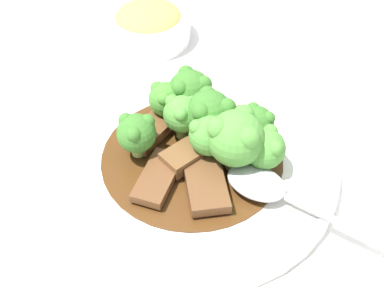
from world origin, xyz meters
TOP-DOWN VIEW (x-y plane):
  - ground_plane at (0.00, 0.00)m, footprint 4.00×4.00m
  - main_plate at (0.00, 0.00)m, footprint 0.29×0.29m
  - beef_strip_0 at (0.01, 0.05)m, footprint 0.05×0.07m
  - beef_strip_1 at (0.05, 0.00)m, footprint 0.03×0.06m
  - beef_strip_2 at (0.00, 0.01)m, footprint 0.04×0.05m
  - beef_strip_3 at (-0.02, -0.05)m, footprint 0.03×0.05m
  - beef_strip_4 at (-0.04, 0.03)m, footprint 0.07×0.07m
  - broccoli_floret_0 at (0.05, -0.03)m, footprint 0.04×0.04m
  - broccoli_floret_1 at (-0.04, -0.01)m, footprint 0.05×0.05m
  - broccoli_floret_2 at (-0.00, -0.03)m, footprint 0.05×0.05m
  - broccoli_floret_3 at (0.02, -0.02)m, footprint 0.04×0.04m
  - broccoli_floret_4 at (-0.01, -0.01)m, footprint 0.04×0.04m
  - broccoli_floret_5 at (-0.04, -0.05)m, footprint 0.03×0.03m
  - broccoli_floret_6 at (0.04, 0.03)m, footprint 0.04×0.04m
  - broccoli_floret_7 at (-0.06, -0.03)m, footprint 0.04×0.04m
  - broccoli_floret_8 at (0.04, -0.05)m, footprint 0.05×0.05m
  - serving_spoon at (-0.10, -0.00)m, footprint 0.23×0.04m
  - side_bowl_appetizer at (0.17, -0.15)m, footprint 0.11×0.11m

SIDE VIEW (x-z plane):
  - ground_plane at x=0.00m, z-range 0.00..0.00m
  - main_plate at x=0.00m, z-range 0.00..0.02m
  - side_bowl_appetizer at x=0.17m, z-range 0.00..0.05m
  - beef_strip_0 at x=0.01m, z-range 0.02..0.03m
  - beef_strip_4 at x=-0.04m, z-range 0.02..0.03m
  - beef_strip_1 at x=0.05m, z-range 0.02..0.03m
  - serving_spoon at x=-0.10m, z-range 0.02..0.03m
  - beef_strip_3 at x=-0.02m, z-range 0.02..0.03m
  - beef_strip_2 at x=0.00m, z-range 0.02..0.03m
  - broccoli_floret_7 at x=-0.06m, z-range 0.02..0.07m
  - broccoli_floret_0 at x=0.05m, z-range 0.02..0.07m
  - broccoli_floret_8 at x=0.04m, z-range 0.02..0.07m
  - broccoli_floret_6 at x=0.04m, z-range 0.02..0.07m
  - broccoli_floret_3 at x=0.02m, z-range 0.02..0.07m
  - broccoli_floret_4 at x=-0.01m, z-range 0.02..0.07m
  - broccoli_floret_5 at x=-0.04m, z-range 0.03..0.07m
  - broccoli_floret_2 at x=0.00m, z-range 0.02..0.08m
  - broccoli_floret_1 at x=-0.04m, z-range 0.03..0.09m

